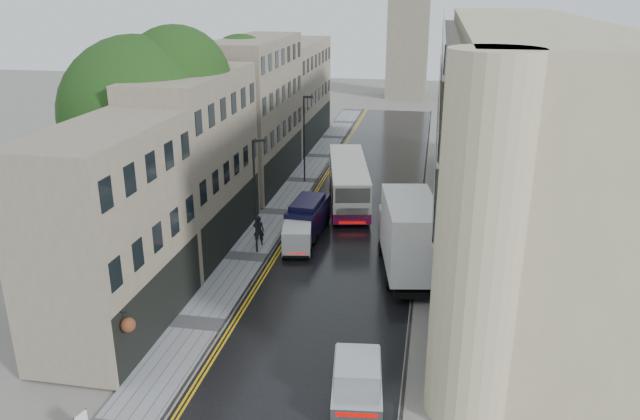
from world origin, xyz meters
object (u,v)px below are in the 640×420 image
(tree_far, at_px, (218,114))
(white_van, at_px, (283,243))
(pedestrian, at_px, (259,230))
(white_lorry, at_px, (389,250))
(lamp_post_near, at_px, (255,198))
(tree_near, at_px, (143,142))
(navy_van, at_px, (288,222))
(cream_bus, at_px, (334,195))
(lamp_post_far, at_px, (304,140))
(silver_hatchback, at_px, (333,402))

(tree_far, bearing_deg, white_van, -57.12)
(pedestrian, bearing_deg, white_lorry, 144.32)
(white_van, xyz_separation_m, lamp_post_near, (-1.80, 0.26, 2.80))
(tree_far, height_order, white_lorry, tree_far)
(tree_near, bearing_deg, navy_van, 16.06)
(tree_near, relative_size, pedestrian, 7.04)
(cream_bus, relative_size, lamp_post_far, 1.61)
(white_lorry, xyz_separation_m, lamp_post_near, (-8.57, 3.42, 1.33))
(tree_far, xyz_separation_m, pedestrian, (6.58, -11.82, -5.12))
(navy_van, relative_size, pedestrian, 2.53)
(tree_near, xyz_separation_m, lamp_post_near, (7.07, -0.00, -3.20))
(tree_far, height_order, silver_hatchback, tree_far)
(cream_bus, xyz_separation_m, lamp_post_far, (-3.85, 7.91, 2.15))
(tree_near, xyz_separation_m, white_lorry, (15.64, -3.42, -4.54))
(white_lorry, height_order, white_van, white_lorry)
(tree_near, distance_m, lamp_post_near, 7.76)
(tree_far, height_order, cream_bus, tree_far)
(cream_bus, xyz_separation_m, navy_van, (-2.20, -5.14, -0.33))
(lamp_post_far, bearing_deg, cream_bus, -69.79)
(silver_hatchback, bearing_deg, lamp_post_near, 109.48)
(navy_van, height_order, lamp_post_far, lamp_post_far)
(white_van, bearing_deg, pedestrian, 134.69)
(tree_near, height_order, white_van, tree_near)
(pedestrian, relative_size, lamp_post_far, 0.27)
(white_van, bearing_deg, tree_near, 168.86)
(silver_hatchback, distance_m, lamp_post_far, 31.61)
(white_van, bearing_deg, silver_hatchback, -78.76)
(cream_bus, height_order, pedestrian, cream_bus)
(silver_hatchback, xyz_separation_m, navy_van, (-5.92, 17.51, 0.42))
(tree_near, bearing_deg, silver_hatchback, -46.14)
(cream_bus, bearing_deg, white_van, -114.31)
(lamp_post_far, bearing_deg, tree_near, -119.72)
(tree_near, relative_size, tree_far, 1.11)
(silver_hatchback, bearing_deg, white_van, 104.03)
(cream_bus, height_order, lamp_post_far, lamp_post_far)
(tree_far, xyz_separation_m, navy_van, (8.24, -10.54, -4.94))
(cream_bus, xyz_separation_m, white_van, (-1.87, -7.86, -0.67))
(cream_bus, bearing_deg, tree_near, -155.66)
(white_lorry, distance_m, lamp_post_far, 20.90)
(white_van, distance_m, lamp_post_far, 16.14)
(white_van, xyz_separation_m, pedestrian, (-2.00, 1.44, 0.16))
(tree_near, relative_size, lamp_post_far, 1.90)
(lamp_post_near, bearing_deg, tree_near, 155.91)
(tree_far, distance_m, silver_hatchback, 31.87)
(tree_near, xyz_separation_m, white_van, (8.87, -0.26, -6.00))
(white_van, relative_size, lamp_post_near, 0.57)
(cream_bus, relative_size, navy_van, 2.35)
(navy_van, bearing_deg, white_van, -79.91)
(lamp_post_near, bearing_deg, white_lorry, -45.82)
(pedestrian, bearing_deg, navy_van, -150.55)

